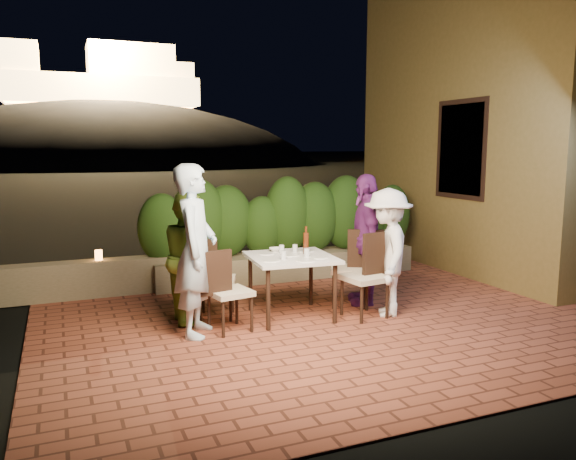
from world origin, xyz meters
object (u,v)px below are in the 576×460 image
diner_blue (196,251)px  diner_green (189,257)px  dining_table (291,286)px  chair_left_back (216,278)px  chair_left_front (230,290)px  diner_purple (365,239)px  chair_right_back (349,267)px  beer_bottle (306,240)px  diner_white (387,252)px  bowl (277,250)px  chair_right_front (365,276)px  parapet_lamp (99,255)px

diner_blue → diner_green: size_ratio=1.22×
dining_table → chair_left_back: size_ratio=1.02×
chair_left_front → diner_purple: size_ratio=0.55×
chair_right_back → diner_purple: bearing=-150.2°
chair_left_back → chair_right_back: (1.73, -0.14, 0.02)m
beer_bottle → dining_table: bearing=-164.1°
diner_blue → diner_purple: (2.33, 0.40, -0.08)m
diner_white → diner_purple: 0.56m
chair_left_back → diner_white: size_ratio=0.62×
chair_left_back → diner_white: (1.95, -0.69, 0.30)m
diner_green → diner_white: (2.27, -0.70, 0.01)m
diner_purple → diner_green: bearing=-73.3°
diner_blue → dining_table: bearing=-56.0°
bowl → diner_purple: (1.19, -0.13, 0.08)m
bowl → diner_blue: bearing=-154.8°
chair_right_front → chair_right_back: bearing=-106.4°
dining_table → bowl: bearing=100.0°
chair_left_front → diner_green: bearing=109.0°
beer_bottle → chair_left_front: beer_bottle is taller
dining_table → diner_white: size_ratio=0.63×
diner_green → beer_bottle: bearing=-99.1°
diner_green → diner_white: diner_white is taller
chair_left_back → chair_right_front: 1.79m
bowl → chair_left_back: size_ratio=0.19×
beer_bottle → diner_white: diner_white is taller
chair_left_back → diner_purple: bearing=16.8°
chair_right_front → chair_right_back: chair_right_front is taller
chair_left_back → chair_right_front: (1.66, -0.67, 0.03)m
chair_left_front → dining_table: bearing=4.2°
chair_left_front → chair_right_back: bearing=2.7°
chair_left_front → chair_left_back: 0.55m
diner_white → parapet_lamp: bearing=-99.0°
chair_right_back → diner_purple: 0.43m
chair_right_back → parapet_lamp: size_ratio=7.12×
chair_right_front → diner_white: (0.30, -0.02, 0.27)m
diner_green → parapet_lamp: diner_green is taller
chair_left_back → diner_purple: size_ratio=0.56×
beer_bottle → chair_right_back: bearing=10.9°
dining_table → chair_left_back: 0.91m
diner_purple → chair_right_back: bearing=-67.6°
beer_bottle → chair_right_back: 0.80m
chair_left_front → diner_white: 1.98m
diner_purple → bowl: bearing=-76.1°
beer_bottle → bowl: size_ratio=1.85×
bowl → parapet_lamp: size_ratio=1.31×
diner_blue → diner_white: diner_blue is taller
chair_right_back → beer_bottle: bearing=38.6°
bowl → diner_green: diner_green is taller
diner_white → chair_left_front: bearing=-67.8°
chair_right_front → parapet_lamp: (-2.89, 2.24, 0.06)m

